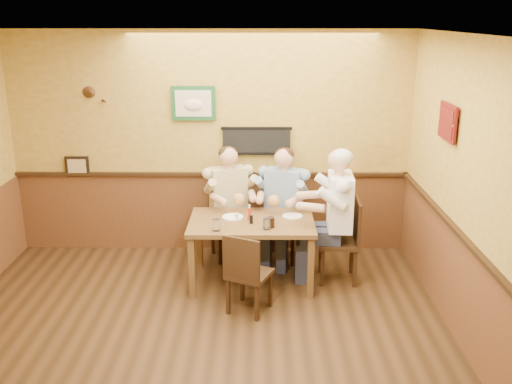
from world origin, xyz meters
TOP-DOWN VIEW (x-y plane):
  - room at (0.13, 0.17)m, footprint 5.02×5.03m
  - dining_table at (0.52, 1.50)m, footprint 1.40×0.90m
  - chair_back_left at (0.23, 2.20)m, footprint 0.53×0.53m
  - chair_back_right at (0.91, 2.14)m, footprint 0.53×0.53m
  - chair_right_end at (1.51, 1.56)m, footprint 0.47×0.47m
  - chair_near_side at (0.51, 0.82)m, footprint 0.53×0.53m
  - diner_tan_shirt at (0.23, 2.20)m, footprint 0.76×0.76m
  - diner_blue_polo at (0.91, 2.14)m, footprint 0.75×0.75m
  - diner_white_elder at (1.51, 1.56)m, footprint 0.68×0.68m
  - water_glass_left at (0.15, 1.18)m, footprint 0.09×0.09m
  - water_glass_mid at (0.69, 1.23)m, footprint 0.08×0.08m
  - cola_tumbler at (0.73, 1.29)m, footprint 0.10×0.10m
  - hot_sauce_bottle at (0.50, 1.51)m, footprint 0.05×0.05m
  - salt_shaker at (0.36, 1.50)m, footprint 0.04×0.04m
  - pepper_shaker at (0.52, 1.40)m, footprint 0.05×0.05m
  - plate_far_left at (0.31, 1.59)m, footprint 0.26×0.26m
  - plate_far_right at (0.99, 1.62)m, footprint 0.29×0.29m

SIDE VIEW (x-z plane):
  - chair_near_side at x=0.51m, z-range 0.00..0.87m
  - chair_back_right at x=0.91m, z-range 0.00..0.90m
  - chair_back_left at x=0.23m, z-range 0.00..0.91m
  - chair_right_end at x=1.51m, z-range 0.00..0.98m
  - diner_blue_polo at x=0.91m, z-range 0.00..1.29m
  - diner_tan_shirt at x=0.23m, z-range 0.00..1.29m
  - dining_table at x=0.52m, z-range 0.28..1.03m
  - diner_white_elder at x=1.51m, z-range 0.00..1.40m
  - plate_far_right at x=0.99m, z-range 0.75..0.77m
  - plate_far_left at x=0.31m, z-range 0.75..0.77m
  - salt_shaker at x=0.36m, z-range 0.75..0.84m
  - pepper_shaker at x=0.52m, z-range 0.75..0.84m
  - cola_tumbler at x=0.73m, z-range 0.75..0.86m
  - water_glass_mid at x=0.69m, z-range 0.75..0.87m
  - water_glass_left at x=0.15m, z-range 0.75..0.88m
  - hot_sauce_bottle at x=0.50m, z-range 0.75..0.91m
  - room at x=0.13m, z-range 0.28..3.09m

